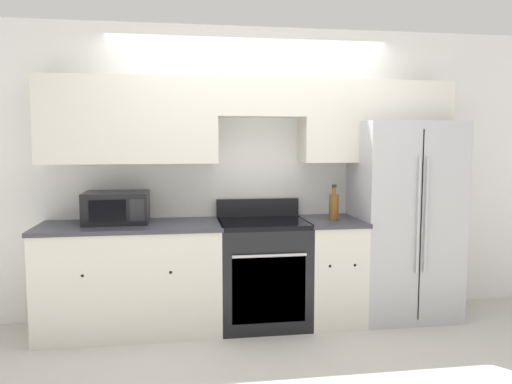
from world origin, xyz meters
name	(u,v)px	position (x,y,z in m)	size (l,w,h in m)	color
ground_plane	(262,337)	(0.00, 0.00, 0.00)	(12.00, 12.00, 0.00)	beige
wall_back	(251,153)	(0.00, 0.59, 1.48)	(8.00, 0.39, 2.60)	white
lower_cabinets_left	(131,278)	(-1.05, 0.31, 0.45)	(1.49, 0.64, 0.90)	silver
lower_cabinets_right	(331,269)	(0.67, 0.31, 0.45)	(0.50, 0.64, 0.90)	silver
oven_range	(263,272)	(0.06, 0.31, 0.46)	(0.75, 0.65, 1.06)	black
refrigerator	(401,219)	(1.35, 0.37, 0.88)	(0.88, 0.78, 1.75)	#B7B7BC
microwave	(117,207)	(-1.17, 0.39, 1.03)	(0.52, 0.39, 0.26)	black
bottle	(334,206)	(0.67, 0.26, 1.03)	(0.08, 0.08, 0.31)	brown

